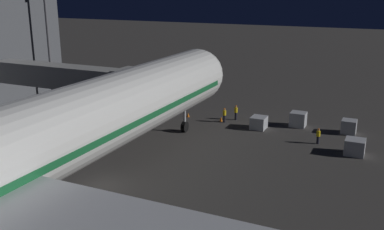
% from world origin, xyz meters
% --- Properties ---
extents(ground_plane, '(320.00, 320.00, 0.00)m').
position_xyz_m(ground_plane, '(0.00, 0.00, 0.00)').
color(ground_plane, '#383533').
extents(jet_bridge, '(20.30, 3.40, 7.38)m').
position_xyz_m(jet_bridge, '(11.01, -11.64, 5.84)').
color(jet_bridge, '#9E9E99').
rests_on(jet_bridge, ground_plane).
extents(apron_floodlight_mast, '(2.90, 0.50, 16.13)m').
position_xyz_m(apron_floodlight_mast, '(25.50, -22.99, 9.47)').
color(apron_floodlight_mast, '#59595E').
rests_on(apron_floodlight_mast, ground_plane).
extents(baggage_container_near_belt, '(1.56, 1.61, 1.54)m').
position_xyz_m(baggage_container_near_belt, '(-16.63, -22.75, 0.77)').
color(baggage_container_near_belt, '#B7BABF').
rests_on(baggage_container_near_belt, ground_plane).
extents(baggage_container_mid_row, '(1.84, 1.85, 1.54)m').
position_xyz_m(baggage_container_mid_row, '(-17.88, -16.23, 0.77)').
color(baggage_container_mid_row, '#B7BABF').
rests_on(baggage_container_mid_row, ground_plane).
extents(baggage_container_far_row, '(1.75, 1.65, 1.69)m').
position_xyz_m(baggage_container_far_row, '(-11.01, -22.97, 0.84)').
color(baggage_container_far_row, '#B7BABF').
rests_on(baggage_container_far_row, ground_plane).
extents(baggage_container_spare, '(1.65, 1.88, 1.41)m').
position_xyz_m(baggage_container_spare, '(-7.13, -20.22, 0.70)').
color(baggage_container_spare, '#B7BABF').
rests_on(baggage_container_spare, ground_plane).
extents(ground_crew_near_nose_gear, '(0.40, 0.40, 1.67)m').
position_xyz_m(ground_crew_near_nose_gear, '(-14.15, -17.84, 0.92)').
color(ground_crew_near_nose_gear, black).
rests_on(ground_crew_near_nose_gear, ground_plane).
extents(ground_crew_by_belt_loader, '(0.40, 0.40, 1.74)m').
position_xyz_m(ground_crew_by_belt_loader, '(-2.70, -20.88, 0.96)').
color(ground_crew_by_belt_loader, black).
rests_on(ground_crew_by_belt_loader, ground_plane).
extents(ground_crew_marshaller_fwd, '(0.40, 0.40, 1.83)m').
position_xyz_m(ground_crew_marshaller_fwd, '(-3.60, -22.40, 1.01)').
color(ground_crew_marshaller_fwd, black).
rests_on(ground_crew_marshaller_fwd, ground_plane).
extents(traffic_cone_nose_port, '(0.36, 0.36, 0.55)m').
position_xyz_m(traffic_cone_nose_port, '(-2.20, -21.09, 0.28)').
color(traffic_cone_nose_port, orange).
rests_on(traffic_cone_nose_port, ground_plane).
extents(traffic_cone_nose_starboard, '(0.36, 0.36, 0.55)m').
position_xyz_m(traffic_cone_nose_starboard, '(2.20, -21.09, 0.28)').
color(traffic_cone_nose_starboard, orange).
rests_on(traffic_cone_nose_starboard, ground_plane).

